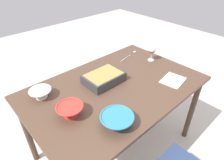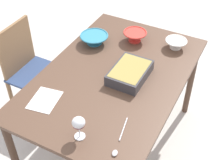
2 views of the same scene
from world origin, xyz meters
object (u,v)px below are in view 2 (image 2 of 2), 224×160
Objects in this scene: dining_table at (113,84)px; small_bowl at (176,43)px; chair at (31,69)px; mixing_bowl at (94,38)px; wine_glass at (79,124)px; casserole_dish at (130,72)px; napkin at (45,100)px; serving_bowl at (135,36)px; serving_spoon at (118,143)px.

dining_table is 0.60m from small_bowl.
chair reaches higher than mixing_bowl.
chair is at bearing 112.09° from small_bowl.
wine_glass reaches higher than dining_table.
casserole_dish is 0.51m from small_bowl.
dining_table is 0.87m from chair.
small_bowl is 1.09m from napkin.
serving_bowl is at bearing 19.99° from casserole_dish.
dining_table is 0.61m from serving_spoon.
wine_glass reaches higher than chair.
chair is 3.94× the size of mixing_bowl.
serving_spoon is (-0.52, -0.30, 0.09)m from dining_table.
serving_bowl reaches higher than small_bowl.
small_bowl is (0.48, -0.16, -0.00)m from casserole_dish.
small_bowl is at bearing -30.34° from napkin.
chair is 5.21× the size of small_bowl.
serving_spoon is (-0.80, -0.61, -0.04)m from mixing_bowl.
casserole_dish reaches higher than mixing_bowl.
chair is 4.11× the size of napkin.
napkin is at bearing 149.66° from small_bowl.
casserole_dish is at bearing -2.82° from wine_glass.
napkin is at bearing -176.84° from mixing_bowl.
serving_bowl is at bearing -63.69° from chair.
casserole_dish is (-0.03, -0.95, 0.35)m from chair.
mixing_bowl is at bearing 37.39° from serving_spoon.
mixing_bowl reaches higher than serving_spoon.
serving_spoon is at bearing -117.25° from chair.
wine_glass is 0.95m from mixing_bowl.
dining_table is 7.78× the size of serving_bowl.
serving_bowl reaches higher than napkin.
napkin is at bearing 80.49° from serving_spoon.
wine_glass reaches higher than napkin.
chair is 1.01m from casserole_dish.
chair reaches higher than serving_bowl.
wine_glass is 0.69× the size of mixing_bowl.
serving_spoon is (-0.98, -0.34, -0.04)m from serving_bowl.
chair is 4.68× the size of serving_bowl.
serving_bowl is (0.39, -0.79, 0.35)m from chair.
small_bowl reaches higher than napkin.
small_bowl is (0.45, -1.11, 0.34)m from chair.
small_bowl is at bearing -28.18° from dining_table.
serving_bowl is at bearing -57.20° from mixing_bowl.
dining_table is 0.51m from napkin.
wine_glass is 0.48× the size of casserole_dish.
serving_spoon is 0.58m from napkin.
small_bowl is 1.04m from serving_spoon.
napkin is at bearing -131.04° from chair.
chair is 5.75× the size of wine_glass.
serving_bowl reaches higher than casserole_dish.
wine_glass reaches higher than casserole_dish.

